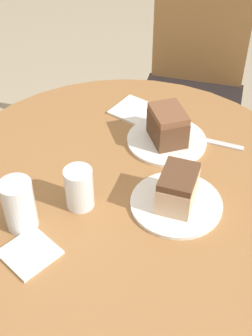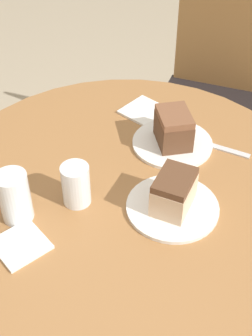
# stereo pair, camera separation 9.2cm
# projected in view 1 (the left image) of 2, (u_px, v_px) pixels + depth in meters

# --- Properties ---
(ground_plane) EXTENTS (8.00, 8.00, 0.00)m
(ground_plane) POSITION_uv_depth(u_px,v_px,m) (126.00, 323.00, 1.70)
(ground_plane) COLOR tan
(table) EXTENTS (1.02, 1.02, 0.71)m
(table) POSITION_uv_depth(u_px,v_px,m) (126.00, 220.00, 1.34)
(table) COLOR #9E6B3D
(table) RESTS_ON ground_plane
(chair) EXTENTS (0.48, 0.48, 0.91)m
(chair) POSITION_uv_depth(u_px,v_px,m) (192.00, 89.00, 2.01)
(chair) COLOR olive
(chair) RESTS_ON ground_plane
(plate_near) EXTENTS (0.23, 0.23, 0.01)m
(plate_near) POSITION_uv_depth(u_px,v_px,m) (167.00, 140.00, 1.35)
(plate_near) COLOR white
(plate_near) RESTS_ON table
(plate_far) EXTENTS (0.23, 0.23, 0.01)m
(plate_far) POSITION_uv_depth(u_px,v_px,m) (176.00, 204.00, 1.16)
(plate_far) COLOR white
(plate_far) RESTS_ON table
(cake_slice_near) EXTENTS (0.14, 0.14, 0.10)m
(cake_slice_near) POSITION_uv_depth(u_px,v_px,m) (168.00, 125.00, 1.31)
(cake_slice_near) COLOR brown
(cake_slice_near) RESTS_ON plate_near
(cake_slice_far) EXTENTS (0.09, 0.12, 0.10)m
(cake_slice_far) POSITION_uv_depth(u_px,v_px,m) (178.00, 188.00, 1.12)
(cake_slice_far) COLOR beige
(cake_slice_far) RESTS_ON plate_far
(glass_lemonade) EXTENTS (0.07, 0.07, 0.11)m
(glass_lemonade) POSITION_uv_depth(u_px,v_px,m) (79.00, 190.00, 1.13)
(glass_lemonade) COLOR beige
(glass_lemonade) RESTS_ON table
(glass_water) EXTENTS (0.07, 0.07, 0.13)m
(glass_water) POSITION_uv_depth(u_px,v_px,m) (19.00, 207.00, 1.07)
(glass_water) COLOR silver
(glass_water) RESTS_ON table
(napkin_stack) EXTENTS (0.15, 0.15, 0.01)m
(napkin_stack) POSITION_uv_depth(u_px,v_px,m) (134.00, 110.00, 1.46)
(napkin_stack) COLOR white
(napkin_stack) RESTS_ON table
(fork) EXTENTS (0.16, 0.02, 0.00)m
(fork) POSITION_uv_depth(u_px,v_px,m) (215.00, 143.00, 1.34)
(fork) COLOR silver
(fork) RESTS_ON table
(napkin_side) EXTENTS (0.14, 0.14, 0.01)m
(napkin_side) POSITION_uv_depth(u_px,v_px,m) (30.00, 253.00, 1.04)
(napkin_side) COLOR white
(napkin_side) RESTS_ON table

